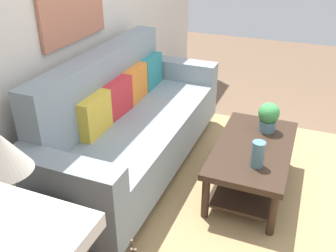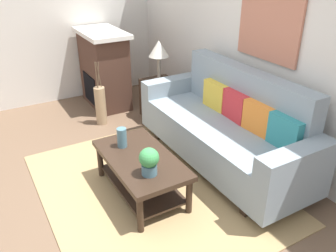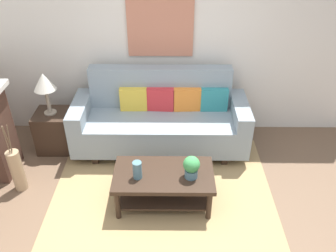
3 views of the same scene
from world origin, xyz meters
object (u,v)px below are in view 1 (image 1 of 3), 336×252
at_px(couch, 130,125).
at_px(throw_pillow_orange, 135,84).
at_px(throw_pillow_mustard, 94,115).
at_px(throw_pillow_crimson, 116,98).
at_px(tabletop_vase, 258,154).
at_px(potted_plant_tabletop, 268,116).
at_px(throw_pillow_teal, 150,71).
at_px(coffee_table, 252,158).
at_px(table_lamp, 3,156).

distance_m(couch, throw_pillow_orange, 0.46).
xyz_separation_m(throw_pillow_mustard, throw_pillow_crimson, (0.36, 0.00, 0.00)).
relative_size(couch, tabletop_vase, 11.24).
xyz_separation_m(couch, tabletop_vase, (-0.21, -1.16, 0.10)).
height_order(couch, tabletop_vase, couch).
bearing_deg(potted_plant_tabletop, throw_pillow_orange, 90.07).
xyz_separation_m(couch, throw_pillow_mustard, (-0.36, 0.13, 0.25)).
bearing_deg(tabletop_vase, throw_pillow_teal, 54.02).
bearing_deg(tabletop_vase, throw_pillow_mustard, 96.60).
relative_size(couch, coffee_table, 2.09).
bearing_deg(throw_pillow_crimson, potted_plant_tabletop, -74.10).
bearing_deg(potted_plant_tabletop, throw_pillow_teal, 74.23).
distance_m(throw_pillow_crimson, table_lamp, 1.49).
relative_size(throw_pillow_crimson, potted_plant_tabletop, 1.37).
relative_size(coffee_table, tabletop_vase, 5.39).
relative_size(couch, throw_pillow_teal, 6.37).
distance_m(throw_pillow_teal, coffee_table, 1.43).
relative_size(coffee_table, table_lamp, 1.93).
bearing_deg(throw_pillow_mustard, table_lamp, -170.67).
relative_size(throw_pillow_orange, coffee_table, 0.33).
height_order(couch, throw_pillow_teal, couch).
distance_m(couch, throw_pillow_mustard, 0.46).
distance_m(throw_pillow_orange, table_lamp, 1.84).
bearing_deg(throw_pillow_crimson, throw_pillow_teal, 0.00).
bearing_deg(tabletop_vase, couch, 79.64).
bearing_deg(throw_pillow_orange, throw_pillow_crimson, 180.00).
bearing_deg(couch, tabletop_vase, -100.36).
relative_size(throw_pillow_mustard, throw_pillow_teal, 1.00).
bearing_deg(throw_pillow_teal, throw_pillow_orange, 180.00).
height_order(coffee_table, tabletop_vase, tabletop_vase).
bearing_deg(throw_pillow_crimson, throw_pillow_mustard, 180.00).
xyz_separation_m(throw_pillow_crimson, table_lamp, (-1.45, -0.18, 0.31)).
bearing_deg(throw_pillow_crimson, coffee_table, -86.95).
relative_size(throw_pillow_mustard, coffee_table, 0.33).
xyz_separation_m(throw_pillow_orange, tabletop_vase, (-0.57, -1.28, -0.15)).
height_order(throw_pillow_crimson, potted_plant_tabletop, throw_pillow_crimson).
bearing_deg(throw_pillow_teal, couch, -170.13).
relative_size(throw_pillow_mustard, throw_pillow_crimson, 1.00).
distance_m(throw_pillow_mustard, potted_plant_tabletop, 1.46).
relative_size(potted_plant_tabletop, table_lamp, 0.46).
relative_size(couch, potted_plant_tabletop, 8.76).
bearing_deg(tabletop_vase, throw_pillow_crimson, 80.64).
xyz_separation_m(couch, table_lamp, (-1.45, -0.05, 0.56)).
bearing_deg(table_lamp, tabletop_vase, -41.78).
xyz_separation_m(throw_pillow_crimson, throw_pillow_orange, (0.36, 0.00, 0.00)).
distance_m(couch, throw_pillow_crimson, 0.28).
distance_m(couch, potted_plant_tabletop, 1.21).
distance_m(throw_pillow_mustard, throw_pillow_teal, 1.08).
relative_size(couch, throw_pillow_mustard, 6.37).
bearing_deg(throw_pillow_teal, table_lamp, -175.29).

